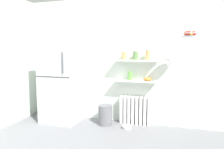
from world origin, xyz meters
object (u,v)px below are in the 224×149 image
object	(u,v)px
storage_jar_0	(124,56)
hanging_fruit_basket	(189,34)
radiator	(135,110)
storage_jar_1	(136,55)
pet_food_bowl	(127,127)
refrigerator	(62,82)
vase	(130,76)
shelf_bowl	(148,79)
trash_bin	(105,115)
storage_jar_2	(148,55)

from	to	relation	value
storage_jar_0	hanging_fruit_basket	xyz separation A→B (m)	(1.19, -0.32, 0.37)
radiator	storage_jar_1	bearing A→B (deg)	-90.00
storage_jar_1	hanging_fruit_basket	bearing A→B (deg)	-18.48
pet_food_bowl	hanging_fruit_basket	world-z (taller)	hanging_fruit_basket
refrigerator	vase	distance (m)	1.46
storage_jar_1	vase	xyz separation A→B (m)	(-0.10, 0.00, -0.41)
shelf_bowl	hanging_fruit_basket	xyz separation A→B (m)	(0.70, -0.32, 0.83)
storage_jar_0	trash_bin	xyz separation A→B (m)	(-0.34, -0.18, -1.20)
radiator	shelf_bowl	bearing A→B (deg)	-6.97
storage_jar_1	storage_jar_2	world-z (taller)	storage_jar_2
vase	shelf_bowl	world-z (taller)	vase
storage_jar_1	storage_jar_0	bearing A→B (deg)	180.00
storage_jar_2	shelf_bowl	xyz separation A→B (m)	(0.01, 0.00, -0.47)
trash_bin	hanging_fruit_basket	distance (m)	2.20
storage_jar_2	shelf_bowl	bearing A→B (deg)	0.00
hanging_fruit_basket	shelf_bowl	bearing A→B (deg)	155.74
pet_food_bowl	vase	bearing A→B (deg)	89.39
storage_jar_2	storage_jar_0	bearing A→B (deg)	180.00
trash_bin	refrigerator	bearing A→B (deg)	-177.56
refrigerator	radiator	xyz separation A→B (m)	(1.54, 0.25, -0.56)
trash_bin	radiator	bearing A→B (deg)	20.05
radiator	hanging_fruit_basket	world-z (taller)	hanging_fruit_basket
trash_bin	hanging_fruit_basket	world-z (taller)	hanging_fruit_basket
radiator	refrigerator	bearing A→B (deg)	-170.75
radiator	storage_jar_0	distance (m)	1.14
vase	storage_jar_1	bearing A→B (deg)	-0.00
refrigerator	storage_jar_0	distance (m)	1.43
storage_jar_1	shelf_bowl	size ratio (longest dim) A/B	1.13
vase	trash_bin	distance (m)	0.94
storage_jar_0	vase	size ratio (longest dim) A/B	0.97
storage_jar_2	pet_food_bowl	size ratio (longest dim) A/B	1.03
storage_jar_2	pet_food_bowl	world-z (taller)	storage_jar_2
storage_jar_2	hanging_fruit_basket	world-z (taller)	hanging_fruit_basket
storage_jar_2	vase	xyz separation A→B (m)	(-0.34, 0.00, -0.42)
trash_bin	storage_jar_0	bearing A→B (deg)	27.99
vase	trash_bin	xyz separation A→B (m)	(-0.47, -0.18, -0.80)
pet_food_bowl	radiator	bearing A→B (deg)	69.54
storage_jar_1	vase	size ratio (longest dim) A/B	1.04
storage_jar_0	storage_jar_2	bearing A→B (deg)	-0.00
storage_jar_1	vase	distance (m)	0.42
trash_bin	pet_food_bowl	size ratio (longest dim) A/B	2.09
vase	refrigerator	bearing A→B (deg)	-171.27
shelf_bowl	pet_food_bowl	distance (m)	1.02
radiator	pet_food_bowl	world-z (taller)	radiator
pet_food_bowl	hanging_fruit_basket	distance (m)	2.04
storage_jar_2	vase	bearing A→B (deg)	180.00
refrigerator	storage_jar_0	xyz separation A→B (m)	(1.30, 0.22, 0.55)
radiator	vase	bearing A→B (deg)	-163.62
refrigerator	trash_bin	bearing A→B (deg)	2.44
storage_jar_0	storage_jar_2	size ratio (longest dim) A/B	0.85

